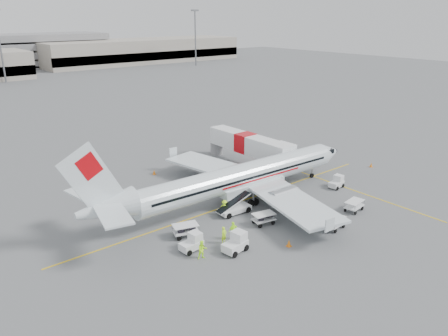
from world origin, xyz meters
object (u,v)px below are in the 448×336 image
(tug_fore, at_px, (336,182))
(tug_aft, at_px, (191,242))
(tug_mid, at_px, (235,243))
(jet_bridge, at_px, (245,149))
(belt_loader, at_px, (235,202))
(aircraft, at_px, (242,160))

(tug_fore, height_order, tug_aft, tug_aft)
(tug_mid, bearing_deg, tug_aft, 128.93)
(jet_bridge, height_order, tug_mid, jet_bridge)
(belt_loader, height_order, tug_aft, belt_loader)
(tug_fore, relative_size, tug_aft, 0.94)
(jet_bridge, xyz_separation_m, belt_loader, (-12.06, -11.64, -0.96))
(tug_aft, bearing_deg, tug_fore, -1.23)
(aircraft, relative_size, belt_loader, 7.36)
(aircraft, distance_m, tug_mid, 12.61)
(tug_fore, bearing_deg, belt_loader, 164.09)
(tug_mid, bearing_deg, aircraft, 37.01)
(jet_bridge, xyz_separation_m, tug_fore, (2.75, -14.11, -1.50))
(aircraft, distance_m, tug_aft, 13.40)
(belt_loader, distance_m, tug_aft, 9.05)
(belt_loader, bearing_deg, tug_mid, -127.19)
(belt_loader, bearing_deg, jet_bridge, 47.35)
(tug_aft, bearing_deg, aircraft, 23.20)
(jet_bridge, height_order, tug_aft, jet_bridge)
(tug_mid, height_order, tug_aft, tug_mid)
(jet_bridge, xyz_separation_m, tug_aft, (-20.39, -15.15, -1.45))
(belt_loader, height_order, tug_mid, belt_loader)
(aircraft, distance_m, tug_fore, 13.38)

